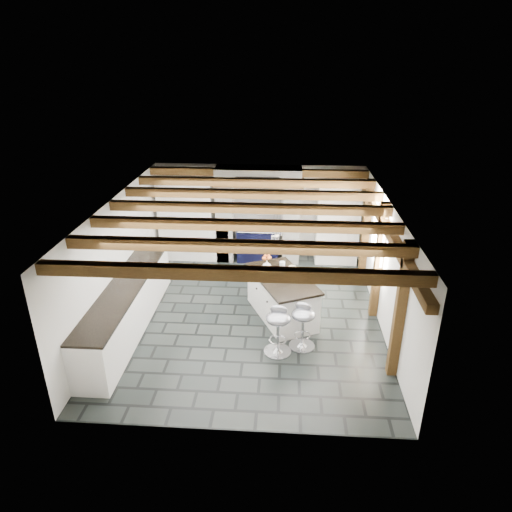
# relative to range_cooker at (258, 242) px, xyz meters

# --- Properties ---
(ground) EXTENTS (6.00, 6.00, 0.00)m
(ground) POSITION_rel_range_cooker_xyz_m (0.00, -2.68, -0.47)
(ground) COLOR black
(ground) RESTS_ON ground
(room_shell) EXTENTS (6.00, 6.03, 6.00)m
(room_shell) POSITION_rel_range_cooker_xyz_m (-0.61, -1.26, 0.60)
(room_shell) COLOR silver
(room_shell) RESTS_ON ground
(range_cooker) EXTENTS (1.00, 0.63, 0.99)m
(range_cooker) POSITION_rel_range_cooker_xyz_m (0.00, 0.00, 0.00)
(range_cooker) COLOR black
(range_cooker) RESTS_ON ground
(kitchen_island) EXTENTS (1.52, 1.92, 1.12)m
(kitchen_island) POSITION_rel_range_cooker_xyz_m (0.62, -2.65, -0.03)
(kitchen_island) COLOR white
(kitchen_island) RESTS_ON ground
(bar_stool_near) EXTENTS (0.52, 0.52, 0.84)m
(bar_stool_near) POSITION_rel_range_cooker_xyz_m (1.00, -3.66, 0.06)
(bar_stool_near) COLOR silver
(bar_stool_near) RESTS_ON ground
(bar_stool_far) EXTENTS (0.49, 0.49, 0.88)m
(bar_stool_far) POSITION_rel_range_cooker_xyz_m (0.58, -3.85, 0.08)
(bar_stool_far) COLOR silver
(bar_stool_far) RESTS_ON ground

